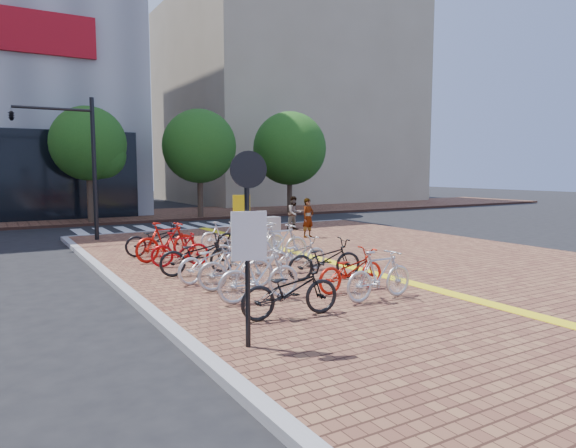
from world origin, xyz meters
TOP-DOWN VIEW (x-y plane):
  - ground at (0.00, 0.00)m, footprint 120.00×120.00m
  - sidewalk at (3.00, -5.00)m, footprint 14.00×34.00m
  - tactile_strip at (2.00, -5.00)m, footprint 0.40×34.00m
  - kerb_west at (-4.00, -5.00)m, footprint 0.25×34.00m
  - kerb_north at (3.00, 12.00)m, footprint 14.00×0.25m
  - far_sidewalk at (0.00, 21.00)m, footprint 70.00×8.00m
  - building_beige at (18.00, 32.00)m, footprint 20.00×18.00m
  - crosswalk at (0.50, 14.00)m, footprint 7.50×4.00m
  - street_trees at (5.04, 17.45)m, footprint 16.20×4.60m
  - bike_0 at (-1.94, -2.60)m, footprint 1.99×0.87m
  - bike_1 at (-1.91, -1.30)m, footprint 1.85×0.60m
  - bike_2 at (-1.90, -0.14)m, footprint 1.81×0.81m
  - bike_3 at (-1.99, 1.00)m, footprint 2.04×1.06m
  - bike_4 at (-2.02, 1.94)m, footprint 2.03×0.85m
  - bike_5 at (-2.04, 3.27)m, footprint 1.68×0.76m
  - bike_6 at (-2.11, 4.33)m, footprint 2.01×0.86m
  - bike_7 at (-2.08, 5.42)m, footprint 1.99×0.73m
  - bike_8 at (0.30, -2.46)m, footprint 1.76×0.56m
  - bike_9 at (0.27, -1.53)m, footprint 1.83×0.72m
  - bike_10 at (0.46, -0.22)m, footprint 2.02×1.02m
  - bike_11 at (0.41, 0.97)m, footprint 1.79×0.67m
  - bike_12 at (0.54, 2.24)m, footprint 1.95×0.56m
  - bike_13 at (0.47, 3.22)m, footprint 1.98×0.85m
  - bike_14 at (0.44, 4.45)m, footprint 1.87×0.61m
  - bike_15 at (0.28, 5.64)m, footprint 1.60×0.51m
  - pedestrian_a at (4.45, 6.71)m, footprint 0.65×0.50m
  - pedestrian_b at (5.30, 9.18)m, footprint 0.76×0.60m
  - utility_box at (1.23, 3.97)m, footprint 0.59×0.46m
  - yellow_sign at (-0.03, 3.52)m, footprint 0.53×0.17m
  - notice_sign at (-3.32, -3.68)m, footprint 0.55×0.18m
  - traffic_light_pole at (-4.27, 10.30)m, footprint 2.92×1.12m

SIDE VIEW (x-z plane):
  - ground at x=0.00m, z-range 0.00..0.00m
  - crosswalk at x=0.50m, z-range 0.00..0.01m
  - sidewalk at x=3.00m, z-range 0.00..0.15m
  - far_sidewalk at x=0.00m, z-range 0.00..0.15m
  - kerb_west at x=-4.00m, z-range 0.00..0.15m
  - kerb_north at x=3.00m, z-range 0.00..0.15m
  - tactile_strip at x=2.00m, z-range 0.15..0.16m
  - bike_11 at x=0.41m, z-range 0.15..1.08m
  - bike_9 at x=0.27m, z-range 0.15..1.10m
  - bike_15 at x=0.28m, z-range 0.15..1.10m
  - bike_5 at x=-2.04m, z-range 0.15..1.13m
  - bike_0 at x=-1.94m, z-range 0.15..1.16m
  - bike_10 at x=0.46m, z-range 0.15..1.16m
  - bike_3 at x=-1.99m, z-range 0.15..1.17m
  - bike_7 at x=-2.08m, z-range 0.15..1.18m
  - bike_4 at x=-2.02m, z-range 0.15..1.19m
  - bike_8 at x=0.30m, z-range 0.15..1.20m
  - bike_2 at x=-1.90m, z-range 0.15..1.20m
  - bike_1 at x=-1.91m, z-range 0.15..1.25m
  - bike_14 at x=0.44m, z-range 0.15..1.26m
  - bike_13 at x=0.47m, z-range 0.15..1.30m
  - bike_12 at x=0.54m, z-range 0.15..1.32m
  - bike_6 at x=-2.11m, z-range 0.15..1.32m
  - utility_box at x=1.23m, z-range 0.15..1.34m
  - pedestrian_b at x=5.30m, z-range 0.15..1.67m
  - pedestrian_a at x=4.45m, z-range 0.15..1.72m
  - yellow_sign at x=-0.03m, z-range 0.53..2.47m
  - notice_sign at x=-3.32m, z-range 0.54..3.51m
  - traffic_light_pole at x=-4.27m, z-range 1.18..6.61m
  - street_trees at x=5.04m, z-range 0.92..7.27m
  - building_beige at x=18.00m, z-range 0.00..18.00m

